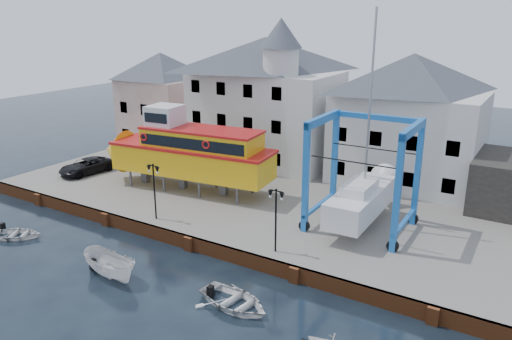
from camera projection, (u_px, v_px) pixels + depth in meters
The scene contains 14 objects.
ground at pixel (189, 250), 33.75m from camera, with size 140.00×140.00×0.00m, color black.
hardstanding at pixel (271, 195), 42.54m from camera, with size 44.00×22.00×1.00m, color slate.
quay_wall at pixel (190, 243), 33.69m from camera, with size 44.00×0.47×1.00m.
building_pink at pixel (162, 100), 55.53m from camera, with size 8.00×7.00×10.30m.
building_white_main at pixel (266, 99), 48.93m from camera, with size 14.00×8.30×14.00m.
building_white_right at pixel (409, 120), 42.72m from camera, with size 12.00×8.00×11.20m.
lamp_post_left at pixel (154, 177), 35.48m from camera, with size 1.12×0.32×4.20m.
lamp_post_right at pixel (276, 204), 30.48m from camera, with size 1.12×0.32×4.20m.
tour_boat at pixel (182, 151), 41.79m from camera, with size 16.49×5.61×7.04m.
travel_lift at pixel (366, 191), 34.95m from camera, with size 6.97×9.79×14.74m.
van at pixel (86, 166), 46.54m from camera, with size 2.35×5.09×1.41m, color black.
motorboat_a at pixel (112, 277), 30.37m from camera, with size 1.69×4.49×1.73m, color silver.
motorboat_b at pixel (234, 306), 27.31m from camera, with size 3.13×4.39×0.91m, color silver.
motorboat_d at pixel (17, 237), 35.71m from camera, with size 2.55×3.57×0.74m, color silver.
Camera 1 is at (19.85, -23.68, 15.32)m, focal length 35.00 mm.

